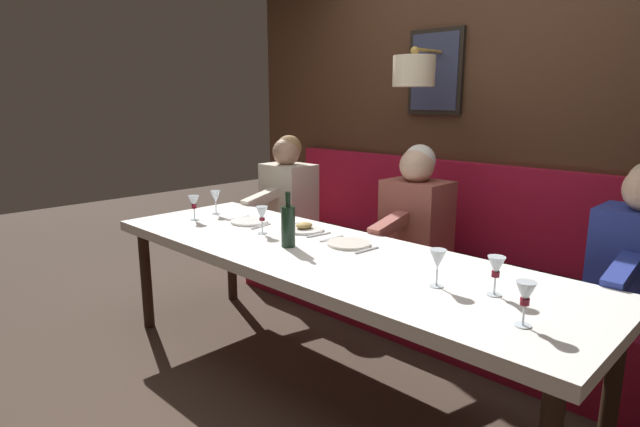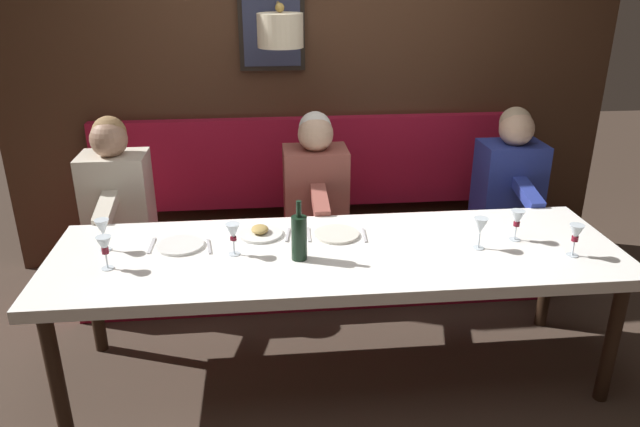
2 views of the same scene
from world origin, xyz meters
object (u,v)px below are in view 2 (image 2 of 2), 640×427
object	(u,v)px
diner_middle	(116,185)
wine_glass_0	(576,234)
wine_glass_2	(233,233)
wine_bottle	(299,237)
dining_table	(337,261)
wine_glass_1	(105,246)
diner_near	(316,179)
wine_glass_4	(517,219)
wine_glass_5	(103,229)
wine_glass_3	(481,227)
diner_nearest	(510,172)

from	to	relation	value
diner_middle	wine_glass_0	xyz separation A→B (m)	(-1.06, -2.40, 0.04)
diner_middle	wine_glass_2	distance (m)	1.15
wine_glass_0	wine_bottle	bearing A→B (deg)	85.74
dining_table	wine_glass_1	size ratio (longest dim) A/B	17.36
diner_middle	wine_glass_1	size ratio (longest dim) A/B	4.82
diner_near	wine_bottle	distance (m)	0.98
wine_glass_1	wine_glass_4	world-z (taller)	same
wine_glass_4	wine_glass_5	xyz separation A→B (m)	(0.09, 2.09, 0.00)
wine_glass_4	diner_near	bearing A→B (deg)	48.27
wine_glass_2	wine_bottle	bearing A→B (deg)	-104.56
wine_glass_3	wine_glass_4	distance (m)	0.24
wine_glass_1	wine_glass_2	distance (m)	0.59
diner_near	wine_glass_5	distance (m)	1.36
diner_nearest	wine_bottle	xyz separation A→B (m)	(-0.96, 1.44, 0.04)
wine_glass_3	wine_bottle	distance (m)	0.91
wine_bottle	wine_glass_1	bearing A→B (deg)	90.80
diner_near	diner_middle	size ratio (longest dim) A/B	1.00
diner_nearest	wine_glass_0	xyz separation A→B (m)	(-1.06, 0.11, 0.04)
diner_middle	wine_glass_2	xyz separation A→B (m)	(-0.88, -0.75, 0.04)
wine_glass_1	wine_glass_2	xyz separation A→B (m)	(0.09, -0.59, 0.00)
wine_glass_4	wine_glass_2	bearing A→B (deg)	90.95
diner_middle	wine_bottle	distance (m)	1.43
dining_table	wine_glass_4	world-z (taller)	wine_glass_4
wine_glass_2	wine_glass_4	world-z (taller)	same
wine_glass_0	wine_glass_5	bearing A→B (deg)	82.70
diner_near	wine_glass_0	world-z (taller)	diner_near
diner_nearest	wine_glass_2	world-z (taller)	diner_nearest
wine_bottle	dining_table	bearing A→B (deg)	-67.93
wine_glass_0	wine_glass_1	bearing A→B (deg)	87.78
wine_glass_2	wine_glass_4	bearing A→B (deg)	-89.05
wine_glass_0	wine_bottle	distance (m)	1.34
dining_table	wine_glass_5	size ratio (longest dim) A/B	17.36
diner_middle	wine_glass_5	xyz separation A→B (m)	(-0.77, -0.10, 0.04)
wine_glass_3	diner_middle	bearing A→B (deg)	64.64
wine_glass_1	wine_glass_4	bearing A→B (deg)	-86.65
wine_glass_2	wine_glass_3	xyz separation A→B (m)	(-0.05, -1.22, 0.00)
wine_glass_1	wine_glass_3	bearing A→B (deg)	-88.70
dining_table	wine_glass_3	bearing A→B (deg)	-94.09
diner_nearest	wine_glass_4	size ratio (longest dim) A/B	4.82
wine_glass_1	wine_glass_2	bearing A→B (deg)	-80.82
diner_nearest	wine_glass_0	bearing A→B (deg)	174.13
wine_glass_5	diner_nearest	bearing A→B (deg)	-72.31
wine_glass_3	diner_nearest	bearing A→B (deg)	-30.00
dining_table	wine_glass_5	world-z (taller)	wine_glass_5
diner_near	wine_glass_4	bearing A→B (deg)	-131.73
diner_middle	wine_glass_2	world-z (taller)	diner_middle
wine_glass_4	wine_glass_0	bearing A→B (deg)	-134.70
diner_near	dining_table	bearing A→B (deg)	-178.25
wine_glass_0	wine_glass_2	world-z (taller)	same
wine_glass_0	wine_glass_1	world-z (taller)	same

